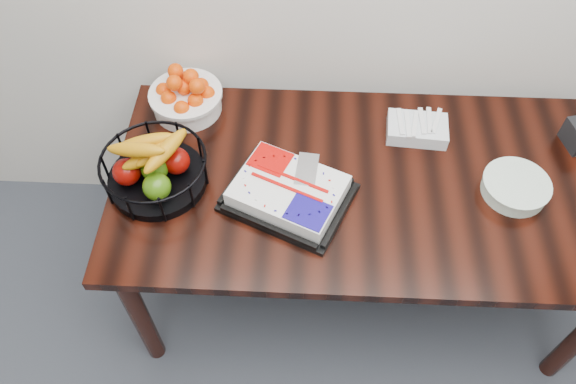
{
  "coord_description": "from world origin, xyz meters",
  "views": [
    {
      "loc": [
        -0.22,
        0.77,
        2.31
      ],
      "look_at": [
        -0.28,
        1.88,
        0.83
      ],
      "focal_mm": 35.0,
      "sensor_mm": 36.0,
      "label": 1
    }
  ],
  "objects_px": {
    "fruit_basket": "(155,168)",
    "plate_stack": "(515,187)",
    "cake_tray": "(288,192)",
    "tangerine_bowl": "(186,94)",
    "table": "(365,195)"
  },
  "relations": [
    {
      "from": "table",
      "to": "tangerine_bowl",
      "type": "relative_size",
      "value": 6.42
    },
    {
      "from": "cake_tray",
      "to": "plate_stack",
      "type": "xyz_separation_m",
      "value": [
        0.78,
        0.06,
        -0.01
      ]
    },
    {
      "from": "tangerine_bowl",
      "to": "fruit_basket",
      "type": "relative_size",
      "value": 0.77
    },
    {
      "from": "tangerine_bowl",
      "to": "plate_stack",
      "type": "xyz_separation_m",
      "value": [
        1.19,
        -0.35,
        -0.05
      ]
    },
    {
      "from": "cake_tray",
      "to": "fruit_basket",
      "type": "bearing_deg",
      "value": 173.61
    },
    {
      "from": "tangerine_bowl",
      "to": "fruit_basket",
      "type": "distance_m",
      "value": 0.37
    },
    {
      "from": "table",
      "to": "cake_tray",
      "type": "bearing_deg",
      "value": -161.21
    },
    {
      "from": "table",
      "to": "fruit_basket",
      "type": "bearing_deg",
      "value": -176.72
    },
    {
      "from": "table",
      "to": "plate_stack",
      "type": "relative_size",
      "value": 7.79
    },
    {
      "from": "tangerine_bowl",
      "to": "plate_stack",
      "type": "height_order",
      "value": "tangerine_bowl"
    },
    {
      "from": "fruit_basket",
      "to": "plate_stack",
      "type": "height_order",
      "value": "fruit_basket"
    },
    {
      "from": "plate_stack",
      "to": "table",
      "type": "bearing_deg",
      "value": 176.73
    },
    {
      "from": "fruit_basket",
      "to": "plate_stack",
      "type": "xyz_separation_m",
      "value": [
        1.24,
        0.01,
        -0.05
      ]
    },
    {
      "from": "fruit_basket",
      "to": "cake_tray",
      "type": "bearing_deg",
      "value": -6.39
    },
    {
      "from": "cake_tray",
      "to": "tangerine_bowl",
      "type": "bearing_deg",
      "value": 134.59
    }
  ]
}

